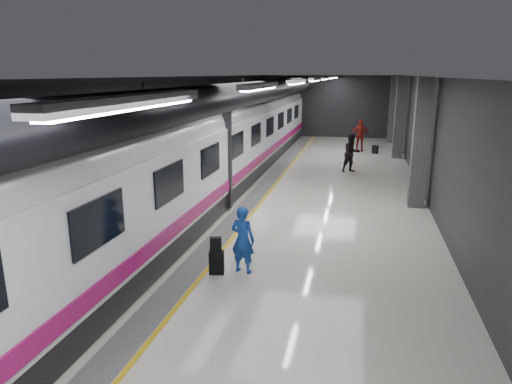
# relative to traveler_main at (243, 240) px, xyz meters

# --- Properties ---
(ground) EXTENTS (40.00, 40.00, 0.00)m
(ground) POSITION_rel_traveler_main_xyz_m (0.07, 4.83, -0.82)
(ground) COLOR silver
(ground) RESTS_ON ground
(platform_hall) EXTENTS (10.02, 40.02, 4.51)m
(platform_hall) POSITION_rel_traveler_main_xyz_m (-0.22, 5.78, 2.72)
(platform_hall) COLOR black
(platform_hall) RESTS_ON ground
(train) EXTENTS (3.05, 38.00, 4.05)m
(train) POSITION_rel_traveler_main_xyz_m (-3.18, 4.83, 1.25)
(train) COLOR black
(train) RESTS_ON ground
(traveler_main) EXTENTS (0.66, 0.51, 1.64)m
(traveler_main) POSITION_rel_traveler_main_xyz_m (0.00, 0.00, 0.00)
(traveler_main) COLOR blue
(traveler_main) RESTS_ON ground
(suitcase_main) EXTENTS (0.39, 0.29, 0.57)m
(suitcase_main) POSITION_rel_traveler_main_xyz_m (-0.58, -0.24, -0.54)
(suitcase_main) COLOR black
(suitcase_main) RESTS_ON ground
(shoulder_bag) EXTENTS (0.30, 0.22, 0.36)m
(shoulder_bag) POSITION_rel_traveler_main_xyz_m (-0.59, -0.28, -0.07)
(shoulder_bag) COLOR black
(shoulder_bag) RESTS_ON suitcase_main
(traveler_far_a) EXTENTS (1.13, 1.07, 1.84)m
(traveler_far_a) POSITION_rel_traveler_main_xyz_m (2.19, 12.27, 0.10)
(traveler_far_a) COLOR black
(traveler_far_a) RESTS_ON ground
(traveler_far_b) EXTENTS (1.20, 0.63, 1.95)m
(traveler_far_b) POSITION_rel_traveler_main_xyz_m (2.51, 18.65, 0.15)
(traveler_far_b) COLOR maroon
(traveler_far_b) RESTS_ON ground
(suitcase_far) EXTENTS (0.39, 0.33, 0.49)m
(suitcase_far) POSITION_rel_traveler_main_xyz_m (3.45, 17.95, -0.57)
(suitcase_far) COLOR black
(suitcase_far) RESTS_ON ground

